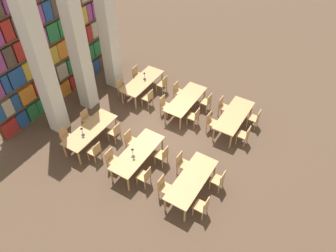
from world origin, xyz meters
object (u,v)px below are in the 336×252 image
object	(u,v)px
chair_5	(211,122)
chair_14	(207,102)
chair_16	(95,151)
chair_18	(115,132)
chair_9	(112,159)
chair_17	(66,136)
chair_1	(164,187)
chair_10	(162,155)
pillar_left	(42,68)
reading_table_0	(192,180)
reading_table_4	(90,131)
desk_lamp_1	(82,130)
chair_4	(245,135)
chair_22	(163,84)
chair_0	(202,206)
chair_11	(131,140)
pillar_right	(107,27)
chair_2	(219,180)
chair_13	(165,105)
chair_20	(148,98)
chair_7	(223,106)
chair_12	(194,117)
desk_lamp_2	(144,75)
reading_table_3	(186,100)
desk_lamp_0	(133,151)
reading_table_5	(143,82)
chair_3	(182,163)
chair_23	(137,74)
chair_15	(178,91)
chair_6	(255,118)
chair_21	(122,87)
chair_8	(145,176)
reading_table_2	(138,153)
reading_table_1	(234,116)

from	to	relation	value
chair_5	chair_14	bearing A→B (deg)	-145.32
chair_16	chair_18	distance (m)	1.21
chair_9	chair_17	xyz separation A→B (m)	(-0.01, 2.28, 0.00)
chair_1	chair_10	distance (m)	1.43
pillar_left	reading_table_0	xyz separation A→B (m)	(-0.00, -6.30, -2.32)
reading_table_4	desk_lamp_1	distance (m)	0.51
chair_4	chair_22	world-z (taller)	same
chair_0	chair_11	xyz separation A→B (m)	(1.19, 3.74, 0.00)
pillar_right	pillar_left	bearing A→B (deg)	180.00
chair_2	chair_13	distance (m)	4.47
chair_17	chair_20	world-z (taller)	same
chair_0	chair_7	bearing A→B (deg)	17.28
chair_14	chair_17	size ratio (longest dim) A/B	1.00
chair_1	chair_2	size ratio (longest dim) A/B	1.00
chair_12	chair_18	distance (m)	3.34
chair_5	desk_lamp_2	xyz separation A→B (m)	(0.73, 3.80, 0.52)
chair_11	desk_lamp_1	world-z (taller)	desk_lamp_1
reading_table_3	desk_lamp_0	bearing A→B (deg)	-179.94
chair_4	chair_14	xyz separation A→B (m)	(1.07, 2.20, 0.00)
pillar_left	reading_table_5	size ratio (longest dim) A/B	2.52
chair_12	reading_table_5	xyz separation A→B (m)	(0.67, 3.09, 0.19)
chair_3	chair_7	world-z (taller)	same
chair_23	chair_15	bearing A→B (deg)	87.65
chair_14	chair_17	xyz separation A→B (m)	(-4.81, 3.74, 0.00)
chair_22	chair_15	bearing A→B (deg)	-96.20
chair_10	chair_14	size ratio (longest dim) A/B	1.00
chair_6	chair_13	xyz separation A→B (m)	(-1.24, 3.67, 0.00)
chair_1	chair_21	world-z (taller)	same
chair_1	chair_14	xyz separation A→B (m)	(4.84, 0.81, 0.00)
chair_9	chair_16	xyz separation A→B (m)	(-0.01, 0.81, 0.00)
reading_table_4	chair_1	bearing A→B (deg)	-99.54
chair_13	chair_21	world-z (taller)	same
desk_lamp_0	chair_3	bearing A→B (deg)	-60.64
chair_6	chair_20	distance (m)	4.72
chair_8	chair_13	world-z (taller)	same
reading_table_5	chair_21	world-z (taller)	chair_21
chair_4	chair_9	world-z (taller)	same
reading_table_2	desk_lamp_1	bearing A→B (deg)	99.41
chair_5	chair_21	distance (m)	4.56
reading_table_1	chair_16	bearing A→B (deg)	139.32
chair_6	chair_4	bearing A→B (deg)	180.00
chair_3	chair_15	world-z (taller)	same
chair_15	desk_lamp_2	world-z (taller)	desk_lamp_2
chair_4	reading_table_5	xyz separation A→B (m)	(0.58, 5.29, 0.19)
chair_4	chair_21	world-z (taller)	same
chair_6	chair_22	size ratio (longest dim) A/B	1.00
chair_11	chair_23	distance (m)	4.43
reading_table_2	desk_lamp_1	size ratio (longest dim) A/B	5.94
chair_7	pillar_right	bearing A→B (deg)	-83.56
chair_8	chair_15	size ratio (longest dim) A/B	1.00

